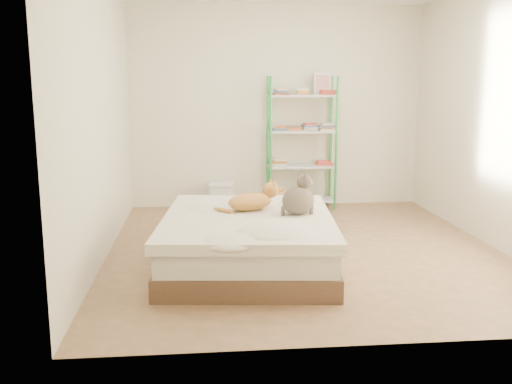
{
  "coord_description": "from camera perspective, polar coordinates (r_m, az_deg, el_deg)",
  "views": [
    {
      "loc": [
        -0.99,
        -5.35,
        1.63
      ],
      "look_at": [
        -0.49,
        -0.18,
        0.62
      ],
      "focal_mm": 40.0,
      "sensor_mm": 36.0,
      "label": 1
    }
  ],
  "objects": [
    {
      "name": "grey_cat",
      "position": [
        5.04,
        4.23,
        -0.23
      ],
      "size": [
        0.4,
        0.37,
        0.37
      ],
      "primitive_type": null,
      "rotation": [
        0.0,
        0.0,
        1.96
      ],
      "color": "#6A5F56",
      "rests_on": "bed"
    },
    {
      "name": "bed",
      "position": [
        5.09,
        -0.8,
        -4.93
      ],
      "size": [
        1.65,
        1.98,
        0.47
      ],
      "rotation": [
        0.0,
        0.0,
        -0.1
      ],
      "color": "brown",
      "rests_on": "ground"
    },
    {
      "name": "white_bin",
      "position": [
        7.35,
        -3.49,
        -0.43
      ],
      "size": [
        0.34,
        0.31,
        0.35
      ],
      "rotation": [
        0.0,
        0.0,
        -0.14
      ],
      "color": "white",
      "rests_on": "ground"
    },
    {
      "name": "shelf_unit",
      "position": [
        7.38,
        4.62,
        5.31
      ],
      "size": [
        0.88,
        0.36,
        1.74
      ],
      "color": "green",
      "rests_on": "ground"
    },
    {
      "name": "cardboard_box",
      "position": [
        6.69,
        2.22,
        -1.61
      ],
      "size": [
        0.61,
        0.63,
        0.39
      ],
      "rotation": [
        0.0,
        0.0,
        -0.49
      ],
      "color": "#A56C48",
      "rests_on": "ground"
    },
    {
      "name": "orange_cat",
      "position": [
        5.2,
        -0.6,
        -0.75
      ],
      "size": [
        0.57,
        0.43,
        0.2
      ],
      "primitive_type": null,
      "rotation": [
        0.0,
        0.0,
        0.36
      ],
      "color": "#CE8440",
      "rests_on": "bed"
    },
    {
      "name": "room",
      "position": [
        5.45,
        4.99,
        7.48
      ],
      "size": [
        3.81,
        4.21,
        2.61
      ],
      "color": "#B07958",
      "rests_on": "ground"
    }
  ]
}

